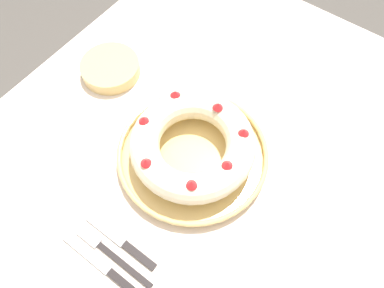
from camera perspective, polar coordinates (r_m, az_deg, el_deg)
The scene contains 8 objects.
ground_plane at distance 1.57m, azimuth -0.22°, elevation -14.46°, with size 8.00×8.00×0.00m, color #4C4742.
dining_table at distance 0.97m, azimuth -0.35°, elevation -4.94°, with size 1.30×1.01×0.73m.
serving_dish at distance 0.88m, azimuth -0.00°, elevation -1.52°, with size 0.35×0.35×0.03m.
bundt_cake at distance 0.84m, azimuth 0.00°, elevation 0.01°, with size 0.28×0.28×0.08m.
fork at distance 0.83m, azimuth -12.60°, elevation -15.79°, with size 0.02×0.20×0.01m.
serving_knife at distance 0.82m, azimuth -12.28°, elevation -18.59°, with size 0.02×0.23×0.01m.
cake_knife at distance 0.83m, azimuth -10.15°, elevation -14.84°, with size 0.02×0.19×0.01m.
side_bowl at distance 1.04m, azimuth -12.32°, elevation 11.21°, with size 0.16×0.16×0.04m, color tan.
Camera 1 is at (-0.31, -0.24, 1.52)m, focal length 35.00 mm.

